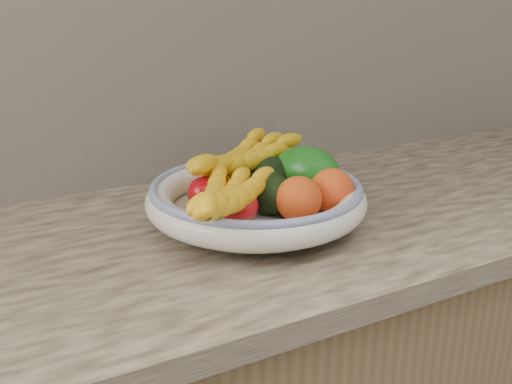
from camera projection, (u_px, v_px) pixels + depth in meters
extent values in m
cube|color=tan|center=(251.00, 230.00, 1.05)|extent=(2.44, 0.66, 0.04)
cube|color=beige|center=(183.00, 64.00, 1.22)|extent=(2.40, 0.02, 0.50)
cylinder|color=silver|center=(256.00, 219.00, 1.02)|extent=(0.13, 0.13, 0.02)
cylinder|color=silver|center=(256.00, 212.00, 1.02)|extent=(0.32, 0.32, 0.01)
torus|color=silver|center=(256.00, 198.00, 1.01)|extent=(0.39, 0.39, 0.05)
torus|color=#334790|center=(256.00, 187.00, 1.00)|extent=(0.37, 0.37, 0.02)
ellipsoid|color=orange|center=(213.00, 185.00, 1.06)|extent=(0.07, 0.07, 0.05)
ellipsoid|color=#EA4D04|center=(241.00, 176.00, 1.11)|extent=(0.07, 0.07, 0.05)
ellipsoid|color=#DD6204|center=(235.00, 183.00, 1.07)|extent=(0.05, 0.05, 0.04)
ellipsoid|color=#A4080F|center=(206.00, 193.00, 1.00)|extent=(0.08, 0.08, 0.06)
ellipsoid|color=red|center=(238.00, 205.00, 0.94)|extent=(0.08, 0.08, 0.06)
ellipsoid|color=black|center=(268.00, 193.00, 0.99)|extent=(0.10, 0.13, 0.08)
ellipsoid|color=black|center=(274.00, 177.00, 1.08)|extent=(0.13, 0.13, 0.08)
ellipsoid|color=#105810|center=(307.00, 172.00, 1.07)|extent=(0.16, 0.17, 0.12)
ellipsoid|color=orange|center=(299.00, 199.00, 0.95)|extent=(0.08, 0.08, 0.08)
ellipsoid|color=orange|center=(332.00, 190.00, 0.99)|extent=(0.10, 0.10, 0.08)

